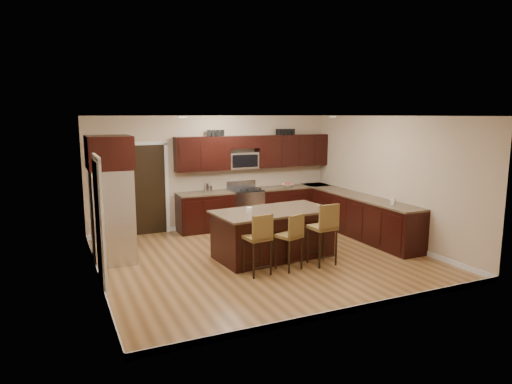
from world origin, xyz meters
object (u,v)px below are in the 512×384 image
island (273,235)px  refrigerator (111,198)px  range (245,208)px  stool_right (325,227)px  stool_mid (291,235)px  stool_left (259,237)px

island → refrigerator: (-2.85, 0.98, 0.78)m
range → refrigerator: 3.68m
island → refrigerator: 3.11m
refrigerator → stool_right: bearing=-27.8°
range → stool_mid: (-0.51, -3.27, 0.16)m
island → stool_right: size_ratio=2.05×
stool_mid → refrigerator: 3.38m
range → stool_left: size_ratio=1.03×
stool_mid → stool_right: (0.67, -0.01, 0.09)m
range → stool_right: bearing=-87.1°
stool_mid → stool_right: stool_right is taller
stool_right → stool_mid: bearing=174.8°
range → stool_right: (0.17, -3.28, 0.25)m
stool_left → stool_right: (1.30, -0.00, 0.05)m
range → stool_mid: 3.31m
stool_right → island: bearing=121.8°
range → refrigerator: (-3.30, -1.45, 0.74)m
island → refrigerator: bearing=156.1°
range → stool_left: 3.47m
range → stool_left: bearing=-109.2°
stool_right → refrigerator: refrigerator is taller
island → stool_mid: size_ratio=2.32×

